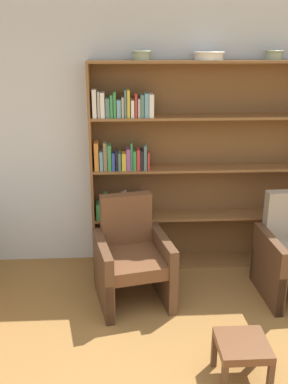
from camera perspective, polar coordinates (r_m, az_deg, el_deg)
wall_back at (r=4.49m, az=3.89°, el=7.49°), size 12.00×0.06×2.75m
bookshelf at (r=4.42m, az=5.27°, el=2.92°), size 2.34×0.30×2.13m
bowl_copper at (r=4.18m, az=-0.28°, el=17.85°), size 0.19×0.19×0.09m
bowl_sage at (r=4.26m, az=8.66°, el=17.60°), size 0.29×0.29×0.08m
bowl_terracotta at (r=4.43m, az=16.92°, el=17.16°), size 0.18×0.18×0.09m
armchair_leather at (r=4.00m, az=-1.64°, el=-8.74°), size 0.76×0.80×0.96m
footstool at (r=3.25m, az=12.98°, el=-19.71°), size 0.35×0.35×0.33m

